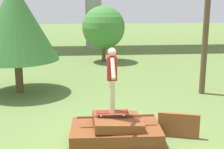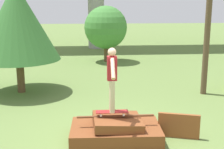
# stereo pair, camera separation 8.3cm
# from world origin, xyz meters

# --- Properties ---
(ground_plane) EXTENTS (80.00, 80.00, 0.00)m
(ground_plane) POSITION_xyz_m (0.00, 0.00, 0.00)
(ground_plane) COLOR olive
(scrap_pile) EXTENTS (2.14, 1.36, 0.59)m
(scrap_pile) POSITION_xyz_m (0.01, -0.01, 0.22)
(scrap_pile) COLOR brown
(scrap_pile) RESTS_ON ground_plane
(scrap_plank_loose) EXTENTS (0.96, 0.36, 0.59)m
(scrap_plank_loose) POSITION_xyz_m (1.50, -0.06, 0.30)
(scrap_plank_loose) COLOR brown
(scrap_plank_loose) RESTS_ON ground_plane
(skateboard) EXTENTS (0.76, 0.24, 0.09)m
(skateboard) POSITION_xyz_m (-0.08, 0.02, 0.66)
(skateboard) COLOR maroon
(skateboard) RESTS_ON scrap_pile
(skater) EXTENTS (0.22, 1.06, 1.49)m
(skater) POSITION_xyz_m (-0.08, 0.02, 1.53)
(skater) COLOR #C6B78E
(skater) RESTS_ON skateboard
(tree_behind_left) EXTENTS (2.28, 2.28, 2.98)m
(tree_behind_left) POSITION_xyz_m (0.36, 9.79, 1.84)
(tree_behind_left) COLOR brown
(tree_behind_left) RESTS_ON ground_plane
(tree_behind_right) EXTENTS (2.88, 2.88, 3.84)m
(tree_behind_right) POSITION_xyz_m (-3.02, 4.17, 2.51)
(tree_behind_right) COLOR brown
(tree_behind_right) RESTS_ON ground_plane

